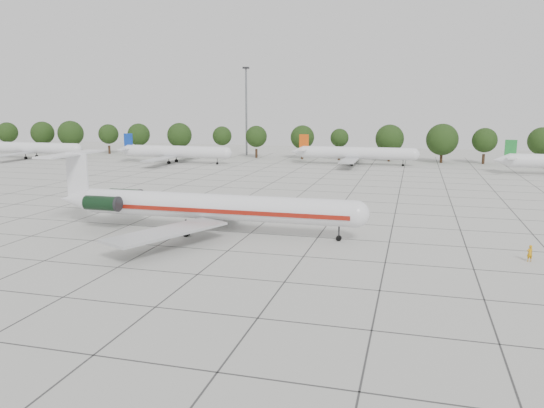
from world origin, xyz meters
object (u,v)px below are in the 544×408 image
object	(u,v)px
main_airliner	(198,206)
ground_crew	(530,253)
bg_airliner_b	(175,152)
bg_airliner_a	(33,148)
floodlight_mast	(246,106)
bg_airliner_c	(356,153)

from	to	relation	value
main_airliner	ground_crew	size ratio (longest dim) A/B	23.67
ground_crew	bg_airliner_b	bearing A→B (deg)	-64.26
bg_airliner_a	bg_airliner_b	xyz separation A→B (m)	(43.11, -0.42, 0.00)
main_airliner	bg_airliner_a	distance (m)	103.28
bg_airliner_b	floodlight_mast	xyz separation A→B (m)	(10.91, 25.71, 11.37)
bg_airliner_a	bg_airliner_b	bearing A→B (deg)	-0.56
bg_airliner_b	main_airliner	bearing A→B (deg)	-62.71
main_airliner	ground_crew	bearing A→B (deg)	-4.97
bg_airliner_b	floodlight_mast	bearing A→B (deg)	67.01
bg_airliner_c	floodlight_mast	bearing A→B (deg)	152.78
ground_crew	bg_airliner_b	world-z (taller)	bg_airliner_b
ground_crew	bg_airliner_a	xyz separation A→B (m)	(-113.42, 70.63, 2.09)
bg_airliner_b	bg_airliner_c	size ratio (longest dim) A/B	1.00
bg_airliner_a	bg_airliner_b	size ratio (longest dim) A/B	1.00
floodlight_mast	bg_airliner_b	bearing A→B (deg)	-112.99
bg_airliner_b	bg_airliner_c	world-z (taller)	same
ground_crew	bg_airliner_a	bearing A→B (deg)	-51.21
main_airliner	floodlight_mast	size ratio (longest dim) A/B	1.52
main_airliner	bg_airliner_b	world-z (taller)	main_airliner
bg_airliner_c	floodlight_mast	size ratio (longest dim) A/B	1.11
main_airliner	ground_crew	world-z (taller)	main_airliner
bg_airliner_b	bg_airliner_c	distance (m)	45.83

